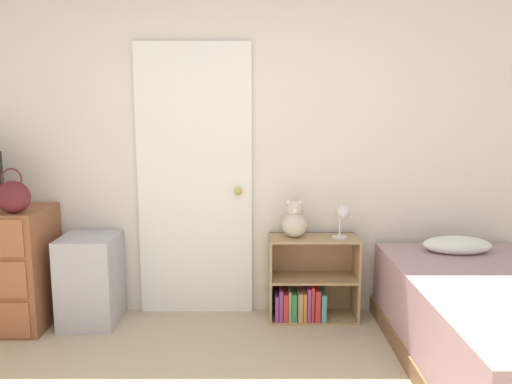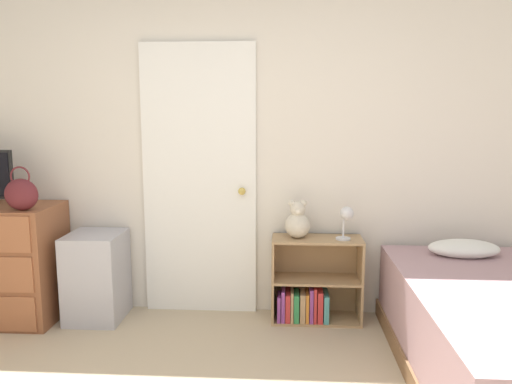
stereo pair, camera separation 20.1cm
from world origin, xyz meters
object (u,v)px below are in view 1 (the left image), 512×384
(bookshelf, at_px, (310,288))
(desk_lamp, at_px, (345,216))
(storage_bin, at_px, (93,279))
(teddy_bear, at_px, (297,221))
(bed, at_px, (504,331))
(handbag, at_px, (16,196))

(bookshelf, bearing_deg, desk_lamp, -9.79)
(storage_bin, bearing_deg, desk_lamp, 0.93)
(teddy_bear, relative_size, bed, 0.14)
(storage_bin, bearing_deg, teddy_bear, 2.71)
(handbag, bearing_deg, teddy_bear, 8.43)
(handbag, height_order, bookshelf, handbag)
(handbag, bearing_deg, storage_bin, 27.10)
(bookshelf, distance_m, bed, 1.33)
(handbag, bearing_deg, bed, -10.10)
(handbag, relative_size, bookshelf, 0.47)
(storage_bin, relative_size, teddy_bear, 2.32)
(handbag, relative_size, desk_lamp, 1.26)
(bed, bearing_deg, storage_bin, 164.01)
(storage_bin, bearing_deg, handbag, -152.90)
(teddy_bear, height_order, desk_lamp, teddy_bear)
(handbag, xyz_separation_m, bed, (3.04, -0.54, -0.70))
(handbag, xyz_separation_m, desk_lamp, (2.24, 0.24, -0.18))
(teddy_bear, xyz_separation_m, bed, (1.14, -0.82, -0.47))
(storage_bin, height_order, teddy_bear, teddy_bear)
(teddy_bear, bearing_deg, storage_bin, -177.29)
(teddy_bear, height_order, bed, teddy_bear)
(bookshelf, xyz_separation_m, teddy_bear, (-0.10, -0.00, 0.51))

